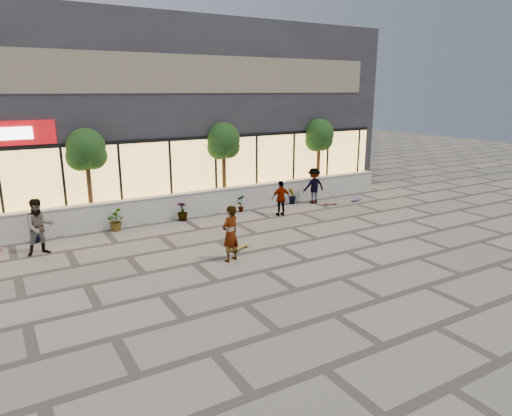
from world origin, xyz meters
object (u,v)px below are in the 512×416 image
skater_left (39,227)px  skateboard_center (240,247)px  tree_east (319,137)px  skateboard_right_near (331,203)px  tree_midwest (86,152)px  skateboard_right_far (356,199)px  skater_right_near (281,198)px  skater_center (230,234)px  tree_mideast (224,143)px  skater_right_far (314,186)px

skater_left → skateboard_center: size_ratio=2.17×
tree_east → skateboard_right_near: tree_east is taller
tree_midwest → skateboard_right_far: tree_midwest is taller
skater_right_near → skateboard_right_near: bearing=-164.7°
skater_center → skateboard_right_far: skater_center is taller
tree_mideast → skateboard_right_near: tree_mideast is taller
skater_right_far → tree_east: bearing=-126.5°
tree_mideast → skater_left: tree_mideast is taller
tree_midwest → skater_right_far: tree_midwest is taller
skater_right_far → skateboard_right_far: bearing=167.7°
skater_left → skateboard_right_far: size_ratio=2.37×
skateboard_center → skateboard_right_far: bearing=-1.9°
skater_left → tree_mideast: bearing=12.1°
tree_midwest → tree_east: bearing=0.0°
skateboard_center → skateboard_right_far: (8.37, 3.30, -0.01)m
skater_right_near → skateboard_right_near: skater_right_near is taller
skater_right_far → skateboard_right_near: (0.50, -0.71, -0.78)m
skater_right_far → skateboard_right_far: size_ratio=2.14×
skater_left → tree_midwest: bearing=45.0°
skater_left → skater_right_near: (9.58, -0.01, -0.18)m
skateboard_center → tree_midwest: bearing=100.2°
tree_midwest → tree_mideast: same height
skater_center → skateboard_right_near: skater_center is taller
skateboard_center → skateboard_right_near: (6.74, 3.32, -0.01)m
tree_east → skateboard_center: size_ratio=4.47×
tree_midwest → skater_center: size_ratio=2.14×
skater_center → skateboard_center: size_ratio=2.08×
tree_midwest → skateboard_right_far: (12.13, -2.33, -2.91)m
skateboard_center → tree_east: bearing=12.6°
skater_right_far → skateboard_right_near: 1.17m
skateboard_right_near → skater_left: bearing=-158.1°
tree_mideast → skateboard_right_far: 7.17m
tree_mideast → tree_east: bearing=0.0°
skater_right_near → skater_center: bearing=48.8°
tree_mideast → skater_center: 7.39m
tree_mideast → skater_center: size_ratio=2.14×
tree_east → skateboard_right_far: size_ratio=4.88×
tree_mideast → skater_right_near: bearing=-62.2°
tree_east → skater_right_far: size_ratio=2.28×
tree_midwest → skater_right_far: size_ratio=2.28×
skater_right_near → skateboard_right_far: 4.78m
tree_mideast → skater_right_far: 4.81m
skateboard_right_near → skateboard_right_far: bearing=19.6°
skater_center → skateboard_right_far: (9.13, 4.09, -0.84)m
skater_right_near → skateboard_center: skater_right_near is taller
skater_center → skater_right_far: skater_center is taller
tree_mideast → skateboard_center: 6.72m
tree_mideast → skater_right_far: tree_mideast is taller
skater_left → skater_center: bearing=-42.0°
skater_center → skateboard_right_near: 8.60m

